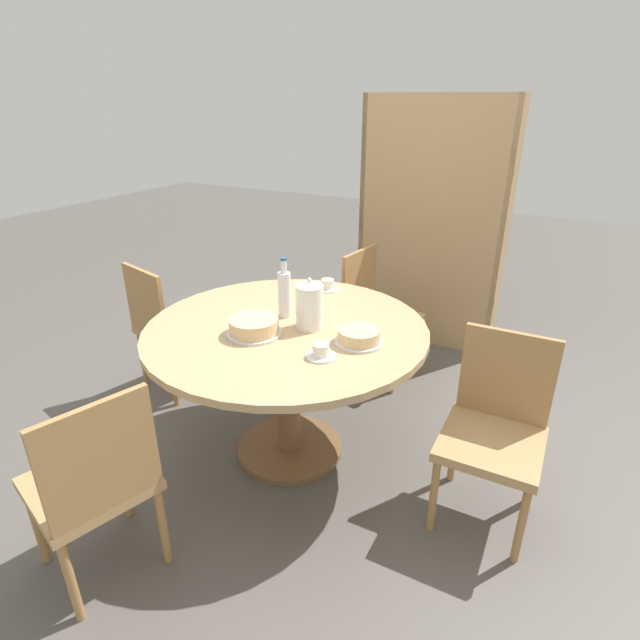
{
  "coord_description": "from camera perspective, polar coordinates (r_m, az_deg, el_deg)",
  "views": [
    {
      "loc": [
        1.18,
        -1.88,
        1.77
      ],
      "look_at": [
        0.0,
        0.35,
        0.64
      ],
      "focal_mm": 28.0,
      "sensor_mm": 36.0,
      "label": 1
    }
  ],
  "objects": [
    {
      "name": "ground_plane",
      "position": [
        2.84,
        -3.45,
        -14.54
      ],
      "size": [
        14.0,
        14.0,
        0.0
      ],
      "primitive_type": "plane",
      "color": "#56514C"
    },
    {
      "name": "dining_table",
      "position": [
        2.51,
        -3.79,
        -3.55
      ],
      "size": [
        1.39,
        1.39,
        0.75
      ],
      "color": "brown",
      "rests_on": "ground_plane"
    },
    {
      "name": "chair_a",
      "position": [
        3.37,
        6.38,
        0.99
      ],
      "size": [
        0.47,
        0.47,
        0.86
      ],
      "rotation": [
        0.0,
        0.0,
        1.44
      ],
      "color": "#A87A47",
      "rests_on": "ground_plane"
    },
    {
      "name": "chair_b",
      "position": [
        3.29,
        -16.88,
        -0.55
      ],
      "size": [
        0.51,
        0.51,
        0.86
      ],
      "rotation": [
        0.0,
        0.0,
        2.88
      ],
      "color": "#A87A47",
      "rests_on": "ground_plane"
    },
    {
      "name": "chair_c",
      "position": [
        2.13,
        -24.4,
        -16.53
      ],
      "size": [
        0.53,
        0.53,
        0.86
      ],
      "rotation": [
        0.0,
        0.0,
        4.41
      ],
      "color": "#A87A47",
      "rests_on": "ground_plane"
    },
    {
      "name": "chair_d",
      "position": [
        2.35,
        19.39,
        -11.44
      ],
      "size": [
        0.42,
        0.42,
        0.86
      ],
      "rotation": [
        0.0,
        0.0,
        6.29
      ],
      "color": "#A87A47",
      "rests_on": "ground_plane"
    },
    {
      "name": "bookshelf",
      "position": [
        3.87,
        12.51,
        9.67
      ],
      "size": [
        1.07,
        0.28,
        1.8
      ],
      "rotation": [
        0.0,
        0.0,
        3.14
      ],
      "color": "tan",
      "rests_on": "ground_plane"
    },
    {
      "name": "coffee_pot",
      "position": [
        2.38,
        -1.19,
        1.7
      ],
      "size": [
        0.13,
        0.13,
        0.26
      ],
      "color": "white",
      "rests_on": "dining_table"
    },
    {
      "name": "water_bottle",
      "position": [
        2.51,
        -4.08,
        3.11
      ],
      "size": [
        0.07,
        0.07,
        0.31
      ],
      "color": "silver",
      "rests_on": "dining_table"
    },
    {
      "name": "cake_main",
      "position": [
        2.36,
        -7.56,
        -0.76
      ],
      "size": [
        0.26,
        0.26,
        0.08
      ],
      "color": "silver",
      "rests_on": "dining_table"
    },
    {
      "name": "cake_second",
      "position": [
        2.27,
        4.48,
        -1.89
      ],
      "size": [
        0.22,
        0.22,
        0.07
      ],
      "color": "silver",
      "rests_on": "dining_table"
    },
    {
      "name": "cup_a",
      "position": [
        2.14,
        0.08,
        -3.65
      ],
      "size": [
        0.13,
        0.13,
        0.06
      ],
      "color": "silver",
      "rests_on": "dining_table"
    },
    {
      "name": "cup_b",
      "position": [
        2.9,
        0.87,
        3.97
      ],
      "size": [
        0.13,
        0.13,
        0.06
      ],
      "color": "silver",
      "rests_on": "dining_table"
    }
  ]
}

